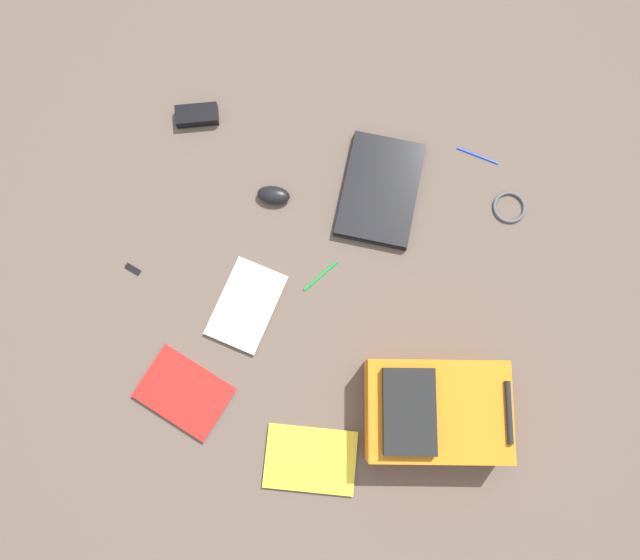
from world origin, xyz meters
TOP-DOWN VIEW (x-y plane):
  - ground_plane at (0.00, 0.00)m, footprint 4.14×4.14m
  - backpack at (0.31, 0.39)m, footprint 0.36×0.45m
  - laptop at (-0.33, 0.09)m, footprint 0.36×0.25m
  - book_red at (0.43, -0.34)m, footprint 0.25×0.30m
  - book_comic at (0.53, 0.08)m, footprint 0.22×0.29m
  - book_manual at (0.13, -0.23)m, footprint 0.29×0.21m
  - computer_mouse at (-0.23, -0.23)m, footprint 0.07×0.11m
  - cable_coil at (-0.37, 0.51)m, footprint 0.11×0.11m
  - power_brick at (-0.44, -0.55)m, footprint 0.11×0.15m
  - pen_black at (-0.01, -0.03)m, footprint 0.12×0.09m
  - pen_blue at (-0.52, 0.38)m, footprint 0.03×0.14m
  - usb_stick at (0.10, -0.60)m, footprint 0.03×0.05m

SIDE VIEW (x-z plane):
  - ground_plane at x=0.00m, z-range 0.00..0.00m
  - usb_stick at x=0.10m, z-range 0.00..0.01m
  - pen_blue at x=-0.52m, z-range 0.00..0.01m
  - pen_black at x=-0.01m, z-range 0.00..0.01m
  - cable_coil at x=-0.37m, z-range 0.00..0.01m
  - book_comic at x=0.53m, z-range 0.00..0.01m
  - book_manual at x=0.13m, z-range 0.00..0.02m
  - book_red at x=0.43m, z-range 0.00..0.02m
  - laptop at x=-0.33m, z-range 0.00..0.03m
  - power_brick at x=-0.44m, z-range 0.00..0.04m
  - computer_mouse at x=-0.23m, z-range 0.00..0.04m
  - backpack at x=0.31m, z-range -0.01..0.17m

